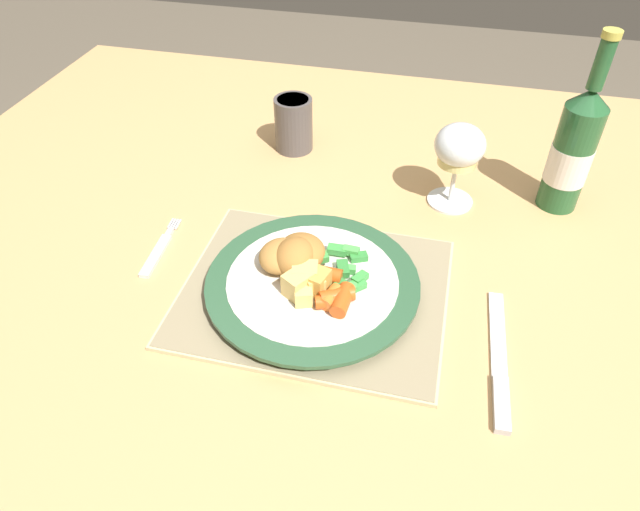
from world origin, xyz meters
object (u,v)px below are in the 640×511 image
at_px(bottle, 573,150).
at_px(wine_glass, 459,150).
at_px(dining_table, 355,254).
at_px(fork, 159,251).
at_px(dinner_plate, 313,284).
at_px(table_knife, 499,368).
at_px(drinking_cup, 294,123).

bearing_deg(bottle, wine_glass, -168.27).
distance_m(dining_table, fork, 0.31).
xyz_separation_m(dinner_plate, bottle, (0.32, 0.28, 0.08)).
bearing_deg(table_knife, fork, 168.25).
relative_size(wine_glass, bottle, 0.49).
height_order(table_knife, bottle, bottle).
xyz_separation_m(dinner_plate, drinking_cup, (-0.12, 0.35, 0.03)).
xyz_separation_m(dining_table, table_knife, (0.21, -0.25, 0.08)).
relative_size(table_knife, wine_glass, 1.56).
distance_m(fork, drinking_cup, 0.34).
bearing_deg(wine_glass, fork, -150.77).
height_order(dining_table, wine_glass, wine_glass).
height_order(table_knife, wine_glass, wine_glass).
relative_size(dinner_plate, fork, 2.16).
distance_m(dinner_plate, bottle, 0.44).
xyz_separation_m(dinner_plate, fork, (-0.23, 0.03, -0.01)).
bearing_deg(fork, dining_table, 29.72).
bearing_deg(bottle, dining_table, -160.32).
bearing_deg(dinner_plate, bottle, 41.21).
height_order(fork, bottle, bottle).
xyz_separation_m(fork, wine_glass, (0.39, 0.22, 0.09)).
bearing_deg(wine_glass, dinner_plate, -122.87).
bearing_deg(dinner_plate, drinking_cup, 109.20).
height_order(fork, drinking_cup, drinking_cup).
bearing_deg(drinking_cup, table_knife, -49.26).
relative_size(table_knife, drinking_cup, 2.21).
xyz_separation_m(table_knife, wine_glass, (-0.08, 0.32, 0.09)).
height_order(table_knife, drinking_cup, drinking_cup).
relative_size(wine_glass, drinking_cup, 1.42).
bearing_deg(wine_glass, drinking_cup, 160.53).
bearing_deg(dining_table, fork, -150.28).
bearing_deg(dinner_plate, table_knife, -16.18).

